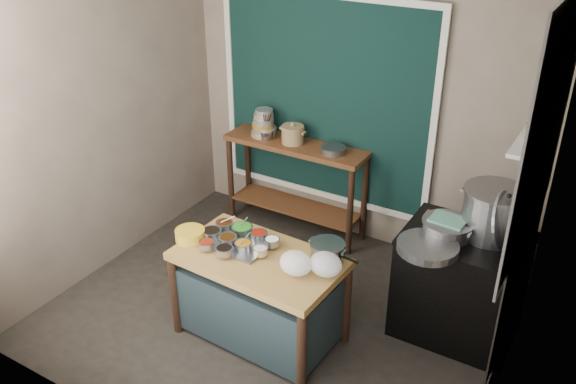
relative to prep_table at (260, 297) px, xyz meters
The scene contains 30 objects.
floor 0.49m from the prep_table, 99.46° to the left, with size 3.50×3.00×0.02m, color black.
back_wall 2.08m from the prep_table, 91.58° to the left, with size 3.50×0.02×2.80m, color #7B6F5F.
left_wall 2.10m from the prep_table, behind, with size 0.02×3.00×2.80m, color #7B6F5F.
right_wall 2.02m from the prep_table, ahead, with size 0.02×3.00×2.80m, color #7B6F5F.
curtain_panel 2.06m from the prep_table, 102.73° to the left, with size 2.10×0.02×1.90m, color black.
curtain_frame 2.05m from the prep_table, 102.80° to the left, with size 2.22×0.03×2.02m, color beige, non-canonical shape.
tile_panel 2.40m from the prep_table, 26.77° to the left, with size 0.02×1.70×1.70m, color #B2B2AA.
soot_patch 1.97m from the prep_table, 29.34° to the left, with size 0.01×1.30×1.30m, color black.
wall_shelf 2.31m from the prep_table, 36.05° to the left, with size 0.22×0.70×0.03m, color beige.
prep_table is the anchor object (origin of this frame).
back_counter 1.69m from the prep_table, 110.79° to the left, with size 1.45×0.40×0.95m, color brown.
stove_block 1.55m from the prep_table, 33.18° to the left, with size 0.90×0.68×0.85m, color black.
stove_top 1.63m from the prep_table, 33.18° to the left, with size 0.92×0.69×0.03m, color black.
condiment_tray 0.45m from the prep_table, 167.35° to the left, with size 0.49×0.35×0.02m, color gray.
condiment_bowls 0.50m from the prep_table, 166.61° to the left, with size 0.60×0.45×0.07m.
yellow_basin 0.72m from the prep_table, behind, with size 0.23×0.23×0.09m, color gold.
saucepan 0.68m from the prep_table, 25.33° to the left, with size 0.27×0.27×0.15m, color gray, non-canonical shape.
plastic_bag_a 0.58m from the prep_table, ahead, with size 0.24×0.20×0.18m, color white.
plastic_bag_b 0.71m from the prep_table, ahead, with size 0.24×0.20×0.18m, color white.
bowl_stack 1.98m from the prep_table, 121.44° to the left, with size 0.24×0.24×0.28m.
utensil_cup 1.88m from the prep_table, 120.47° to the left, with size 0.13×0.13×0.08m, color gray.
ceramic_crock 1.81m from the prep_table, 111.82° to the left, with size 0.23×0.23×0.16m, color olive, non-canonical shape.
wide_bowl 1.69m from the prep_table, 96.69° to the left, with size 0.24×0.24×0.06m, color gray.
stock_pot 1.86m from the prep_table, 33.88° to the left, with size 0.48×0.48×0.38m, color gray, non-canonical shape.
pot_lid 1.88m from the prep_table, 29.46° to the left, with size 0.43×0.43×0.02m, color gray.
steamer 1.51m from the prep_table, 34.18° to the left, with size 0.39×0.39×0.13m, color gray, non-canonical shape.
green_cloth 1.54m from the prep_table, 34.18° to the left, with size 0.26×0.20×0.02m, color #4E8A74.
shallow_pan 1.33m from the prep_table, 25.23° to the left, with size 0.44×0.44×0.06m, color gray.
shelf_bowl_stack 2.34m from the prep_table, 35.62° to the left, with size 0.15×0.15×0.12m.
shelf_bowl_green 2.45m from the prep_table, 41.33° to the left, with size 0.14×0.14×0.05m, color gray.
Camera 1 is at (2.17, -3.43, 3.28)m, focal length 38.00 mm.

